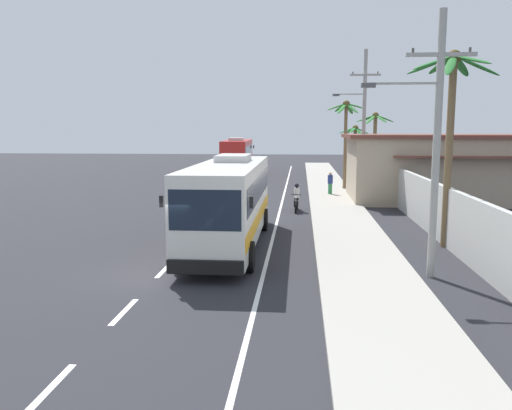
{
  "coord_description": "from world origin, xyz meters",
  "views": [
    {
      "loc": [
        4.59,
        -16.35,
        4.79
      ],
      "look_at": [
        2.8,
        4.51,
        1.7
      ],
      "focal_mm": 36.62,
      "sensor_mm": 36.0,
      "label": 1
    }
  ],
  "objects_px": {
    "coach_bus_far_lane": "(237,155)",
    "pedestrian_near_kerb": "(330,183)",
    "coach_bus_foreground": "(229,200)",
    "roadside_building": "(462,168)",
    "palm_fourth": "(451,106)",
    "palm_third": "(355,141)",
    "utility_pole_nearest": "(434,138)",
    "palm_second": "(375,133)",
    "palm_nearest": "(346,124)",
    "motorcycle_beside_bus": "(297,200)",
    "utility_pole_mid": "(363,122)"
  },
  "relations": [
    {
      "from": "coach_bus_far_lane",
      "to": "pedestrian_near_kerb",
      "type": "xyz_separation_m",
      "value": [
        8.7,
        -16.92,
        -1.04
      ]
    },
    {
      "from": "coach_bus_foreground",
      "to": "roadside_building",
      "type": "height_order",
      "value": "roadside_building"
    },
    {
      "from": "palm_fourth",
      "to": "palm_third",
      "type": "bearing_deg",
      "value": 91.66
    },
    {
      "from": "coach_bus_far_lane",
      "to": "roadside_building",
      "type": "relative_size",
      "value": 0.74
    },
    {
      "from": "roadside_building",
      "to": "utility_pole_nearest",
      "type": "bearing_deg",
      "value": -109.21
    },
    {
      "from": "utility_pole_nearest",
      "to": "palm_second",
      "type": "xyz_separation_m",
      "value": [
        2.12,
        28.66,
        -0.11
      ]
    },
    {
      "from": "palm_nearest",
      "to": "utility_pole_nearest",
      "type": "bearing_deg",
      "value": -88.22
    },
    {
      "from": "coach_bus_foreground",
      "to": "utility_pole_nearest",
      "type": "height_order",
      "value": "utility_pole_nearest"
    },
    {
      "from": "coach_bus_foreground",
      "to": "roadside_building",
      "type": "distance_m",
      "value": 19.83
    },
    {
      "from": "motorcycle_beside_bus",
      "to": "palm_fourth",
      "type": "relative_size",
      "value": 0.25
    },
    {
      "from": "motorcycle_beside_bus",
      "to": "pedestrian_near_kerb",
      "type": "xyz_separation_m",
      "value": [
        2.33,
        7.15,
        0.29
      ]
    },
    {
      "from": "coach_bus_foreground",
      "to": "palm_third",
      "type": "bearing_deg",
      "value": 74.66
    },
    {
      "from": "coach_bus_far_lane",
      "to": "utility_pole_mid",
      "type": "relative_size",
      "value": 1.17
    },
    {
      "from": "pedestrian_near_kerb",
      "to": "utility_pole_nearest",
      "type": "xyz_separation_m",
      "value": [
        2.04,
        -20.38,
        3.53
      ]
    },
    {
      "from": "coach_bus_foreground",
      "to": "pedestrian_near_kerb",
      "type": "xyz_separation_m",
      "value": [
        4.99,
        16.36,
        -0.96
      ]
    },
    {
      "from": "utility_pole_nearest",
      "to": "coach_bus_foreground",
      "type": "bearing_deg",
      "value": 150.24
    },
    {
      "from": "palm_third",
      "to": "coach_bus_foreground",
      "type": "bearing_deg",
      "value": -105.34
    },
    {
      "from": "pedestrian_near_kerb",
      "to": "palm_second",
      "type": "height_order",
      "value": "palm_second"
    },
    {
      "from": "utility_pole_mid",
      "to": "roadside_building",
      "type": "bearing_deg",
      "value": 3.71
    },
    {
      "from": "coach_bus_foreground",
      "to": "roadside_building",
      "type": "xyz_separation_m",
      "value": [
        13.49,
        14.53,
        0.3
      ]
    },
    {
      "from": "coach_bus_foreground",
      "to": "palm_nearest",
      "type": "xyz_separation_m",
      "value": [
        6.28,
        19.98,
        3.2
      ]
    },
    {
      "from": "palm_fourth",
      "to": "roadside_building",
      "type": "xyz_separation_m",
      "value": [
        4.77,
        14.03,
        -3.43
      ]
    },
    {
      "from": "utility_pole_mid",
      "to": "palm_third",
      "type": "height_order",
      "value": "utility_pole_mid"
    },
    {
      "from": "utility_pole_mid",
      "to": "coach_bus_far_lane",
      "type": "bearing_deg",
      "value": 118.95
    },
    {
      "from": "palm_third",
      "to": "palm_fourth",
      "type": "relative_size",
      "value": 0.65
    },
    {
      "from": "palm_second",
      "to": "coach_bus_foreground",
      "type": "bearing_deg",
      "value": -110.36
    },
    {
      "from": "coach_bus_foreground",
      "to": "palm_second",
      "type": "distance_m",
      "value": 26.41
    },
    {
      "from": "palm_nearest",
      "to": "coach_bus_foreground",
      "type": "bearing_deg",
      "value": -107.45
    },
    {
      "from": "utility_pole_nearest",
      "to": "palm_nearest",
      "type": "relative_size",
      "value": 1.22
    },
    {
      "from": "coach_bus_far_lane",
      "to": "palm_nearest",
      "type": "relative_size",
      "value": 1.66
    },
    {
      "from": "utility_pole_nearest",
      "to": "utility_pole_mid",
      "type": "relative_size",
      "value": 0.85
    },
    {
      "from": "coach_bus_far_lane",
      "to": "pedestrian_near_kerb",
      "type": "relative_size",
      "value": 7.35
    },
    {
      "from": "utility_pole_nearest",
      "to": "palm_nearest",
      "type": "xyz_separation_m",
      "value": [
        -0.74,
        23.99,
        0.63
      ]
    },
    {
      "from": "coach_bus_far_lane",
      "to": "motorcycle_beside_bus",
      "type": "xyz_separation_m",
      "value": [
        6.38,
        -24.08,
        -1.34
      ]
    },
    {
      "from": "utility_pole_mid",
      "to": "roadside_building",
      "type": "distance_m",
      "value": 7.24
    },
    {
      "from": "palm_second",
      "to": "palm_third",
      "type": "height_order",
      "value": "palm_second"
    },
    {
      "from": "pedestrian_near_kerb",
      "to": "utility_pole_nearest",
      "type": "distance_m",
      "value": 20.78
    },
    {
      "from": "utility_pole_mid",
      "to": "palm_second",
      "type": "bearing_deg",
      "value": 77.96
    },
    {
      "from": "palm_fourth",
      "to": "roadside_building",
      "type": "height_order",
      "value": "palm_fourth"
    },
    {
      "from": "palm_fourth",
      "to": "coach_bus_far_lane",
      "type": "bearing_deg",
      "value": 110.77
    },
    {
      "from": "pedestrian_near_kerb",
      "to": "palm_fourth",
      "type": "distance_m",
      "value": 16.95
    },
    {
      "from": "coach_bus_foreground",
      "to": "utility_pole_mid",
      "type": "bearing_deg",
      "value": 63.94
    },
    {
      "from": "coach_bus_far_lane",
      "to": "palm_second",
      "type": "distance_m",
      "value": 15.67
    },
    {
      "from": "coach_bus_far_lane",
      "to": "pedestrian_near_kerb",
      "type": "bearing_deg",
      "value": -62.79
    },
    {
      "from": "motorcycle_beside_bus",
      "to": "palm_third",
      "type": "height_order",
      "value": "palm_third"
    },
    {
      "from": "coach_bus_foreground",
      "to": "palm_third",
      "type": "height_order",
      "value": "palm_third"
    },
    {
      "from": "utility_pole_nearest",
      "to": "palm_nearest",
      "type": "bearing_deg",
      "value": 91.78
    },
    {
      "from": "motorcycle_beside_bus",
      "to": "coach_bus_far_lane",
      "type": "bearing_deg",
      "value": 104.83
    },
    {
      "from": "utility_pole_nearest",
      "to": "palm_fourth",
      "type": "bearing_deg",
      "value": 69.45
    },
    {
      "from": "utility_pole_nearest",
      "to": "pedestrian_near_kerb",
      "type": "bearing_deg",
      "value": 95.71
    }
  ]
}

